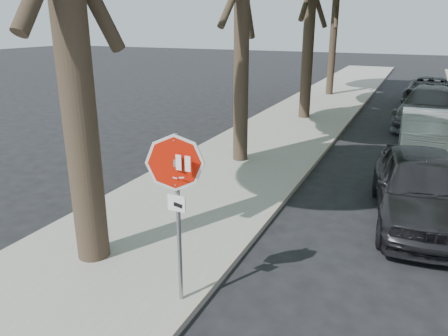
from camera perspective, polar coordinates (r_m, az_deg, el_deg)
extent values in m
plane|color=black|center=(6.82, -0.14, -18.89)|extent=(120.00, 120.00, 0.00)
cube|color=gray|center=(18.05, 8.47, 5.27)|extent=(4.00, 55.00, 0.12)
cube|color=#9E9384|center=(17.62, 14.90, 4.54)|extent=(0.12, 55.00, 0.13)
cylinder|color=gray|center=(6.36, -5.95, -6.96)|extent=(0.06, 0.06, 2.60)
cube|color=#99999E|center=(6.00, -6.38, 0.70)|extent=(0.05, 0.06, 0.10)
cylinder|color=#99999E|center=(6.00, -6.39, 0.69)|extent=(0.76, 0.32, 0.82)
cylinder|color=white|center=(5.99, -6.46, 0.66)|extent=(0.76, 0.32, 0.82)
cylinder|color=red|center=(5.98, -6.48, 0.64)|extent=(0.68, 0.29, 0.74)
cube|color=white|center=(6.07, -8.25, 1.04)|extent=(0.08, 0.00, 0.22)
cube|color=white|center=(6.00, -7.12, 0.88)|extent=(0.08, 0.00, 0.22)
cube|color=white|center=(5.93, -5.96, 0.71)|extent=(0.08, 0.00, 0.22)
cube|color=white|center=(5.87, -4.78, 0.54)|extent=(0.08, 0.00, 0.22)
cube|color=silver|center=(6.09, -7.37, -0.96)|extent=(0.08, 0.00, 0.03)
cube|color=silver|center=(6.04, -6.47, -1.29)|extent=(0.08, 0.00, 0.03)
cube|color=silver|center=(5.98, -5.57, -1.26)|extent=(0.08, 0.00, 0.03)
cube|color=white|center=(6.20, -6.23, -4.61)|extent=(0.28, 0.02, 0.24)
cube|color=black|center=(6.19, -6.03, -4.86)|extent=(0.15, 0.00, 0.08)
cylinder|color=black|center=(26.40, 14.32, 19.05)|extent=(0.40, 0.40, 9.00)
imported|color=black|center=(10.25, 24.34, -2.34)|extent=(2.45, 4.80, 1.56)
imported|color=#9FA0A6|center=(14.96, 25.06, 3.69)|extent=(1.84, 4.67, 1.51)
imported|color=#4A4B4F|center=(20.17, 25.18, 7.23)|extent=(2.83, 5.66, 1.58)
imported|color=black|center=(25.63, 25.22, 9.08)|extent=(2.56, 5.10, 1.39)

